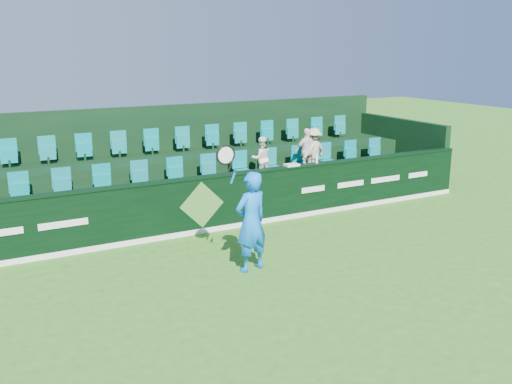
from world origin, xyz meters
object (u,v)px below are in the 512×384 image
spectator_middle (307,151)px  spectator_right (313,151)px  spectator_left (261,158)px  drinks_bottle (317,159)px  tennis_player (251,221)px  towel (292,165)px

spectator_middle → spectator_right: bearing=-176.7°
spectator_left → spectator_middle: 1.46m
spectator_left → spectator_middle: bearing=-172.1°
spectator_middle → drinks_bottle: (-0.44, -1.12, 0.02)m
tennis_player → towel: (2.55, 2.62, 0.38)m
spectator_left → tennis_player: bearing=66.3°
spectator_right → spectator_middle: bearing=-17.8°
tennis_player → drinks_bottle: (3.31, 2.62, 0.46)m
spectator_right → towel: spectator_right is taller
spectator_middle → tennis_player: bearing=48.2°
spectator_left → drinks_bottle: 1.51m
spectator_left → spectator_right: bearing=-172.1°
towel → spectator_right: bearing=38.5°
spectator_middle → drinks_bottle: size_ratio=5.66×
spectator_left → spectator_right: spectator_right is taller
tennis_player → spectator_left: size_ratio=2.25×
spectator_middle → towel: size_ratio=3.56×
towel → tennis_player: bearing=-134.2°
tennis_player → drinks_bottle: bearing=38.4°
tennis_player → drinks_bottle: size_ratio=11.51×
tennis_player → spectator_left: tennis_player is taller
spectator_left → towel: (0.25, -1.12, -0.00)m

